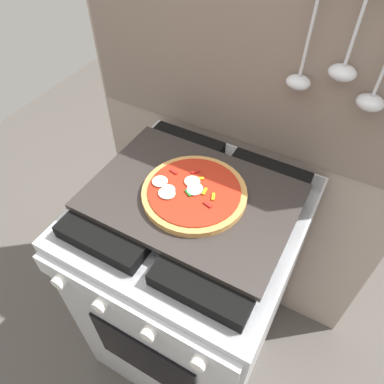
% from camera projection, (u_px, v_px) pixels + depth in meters
% --- Properties ---
extents(ground_plane, '(4.00, 4.00, 0.00)m').
position_uv_depth(ground_plane, '(192.00, 332.00, 1.64)').
color(ground_plane, '#4C4742').
extents(kitchen_backsplash, '(1.10, 0.09, 1.55)m').
position_uv_depth(kitchen_backsplash, '(240.00, 157.00, 1.25)').
color(kitchen_backsplash, gray).
rests_on(kitchen_backsplash, ground_plane).
extents(stove, '(0.60, 0.64, 0.90)m').
position_uv_depth(stove, '(192.00, 283.00, 1.30)').
color(stove, '#B7BABF').
rests_on(stove, ground_plane).
extents(baking_tray, '(0.54, 0.38, 0.02)m').
position_uv_depth(baking_tray, '(192.00, 197.00, 0.97)').
color(baking_tray, '#2D2826').
rests_on(baking_tray, stove).
extents(pizza_left, '(0.28, 0.28, 0.03)m').
position_uv_depth(pizza_left, '(193.00, 193.00, 0.95)').
color(pizza_left, '#C18947').
rests_on(pizza_left, baking_tray).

